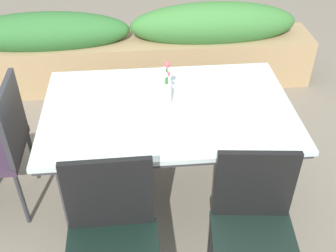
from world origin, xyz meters
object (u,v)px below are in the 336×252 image
object	(u,v)px
chair_near_left	(112,239)
flower_vase	(167,87)
planter_box	(133,49)
chair_near_right	(254,227)
dining_table	(168,113)

from	to	relation	value
chair_near_left	flower_vase	bearing A→B (deg)	-112.91
planter_box	chair_near_right	bearing A→B (deg)	-76.41
planter_box	chair_near_left	bearing A→B (deg)	-93.63
chair_near_left	flower_vase	distance (m)	0.95
flower_vase	planter_box	bearing A→B (deg)	97.78
chair_near_left	planter_box	distance (m)	2.26
dining_table	flower_vase	xyz separation A→B (m)	(-0.00, 0.04, 0.17)
chair_near_right	flower_vase	world-z (taller)	flower_vase
dining_table	planter_box	world-z (taller)	planter_box
chair_near_right	planter_box	size ratio (longest dim) A/B	0.27
chair_near_left	chair_near_right	distance (m)	0.69
dining_table	planter_box	size ratio (longest dim) A/B	0.45
chair_near_left	planter_box	bearing A→B (deg)	-94.30
chair_near_left	flower_vase	xyz separation A→B (m)	(0.34, 0.83, 0.32)
chair_near_right	flower_vase	distance (m)	0.95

